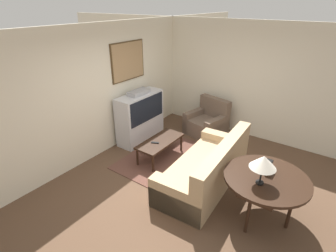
{
  "coord_description": "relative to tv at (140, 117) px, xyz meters",
  "views": [
    {
      "loc": [
        -3.34,
        -2.02,
        3.06
      ],
      "look_at": [
        0.56,
        0.78,
        0.75
      ],
      "focal_mm": 28.0,
      "sensor_mm": 36.0,
      "label": 1
    }
  ],
  "objects": [
    {
      "name": "mantel_clock",
      "position": [
        -0.7,
        -3.14,
        0.25
      ],
      "size": [
        0.16,
        0.1,
        0.18
      ],
      "color": "black",
      "rests_on": "console_table"
    },
    {
      "name": "wall_back",
      "position": [
        -0.84,
        0.33,
        0.77
      ],
      "size": [
        12.0,
        0.1,
        2.7
      ],
      "color": "beige",
      "rests_on": "ground_plane"
    },
    {
      "name": "coffee_table",
      "position": [
        -0.4,
        -0.89,
        -0.21
      ],
      "size": [
        1.11,
        0.5,
        0.42
      ],
      "color": "black",
      "rests_on": "ground_plane"
    },
    {
      "name": "remote",
      "position": [
        -0.55,
        -0.87,
        -0.16
      ],
      "size": [
        0.11,
        0.16,
        0.02
      ],
      "color": "black",
      "rests_on": "coffee_table"
    },
    {
      "name": "table_lamp",
      "position": [
        -1.04,
        -3.14,
        0.51
      ],
      "size": [
        0.36,
        0.36,
        0.45
      ],
      "color": "black",
      "rests_on": "console_table"
    },
    {
      "name": "area_rug",
      "position": [
        -0.36,
        -0.97,
        -0.58
      ],
      "size": [
        1.98,
        1.41,
        0.01
      ],
      "color": "brown",
      "rests_on": "ground_plane"
    },
    {
      "name": "ground_plane",
      "position": [
        -0.86,
        -1.8,
        -0.59
      ],
      "size": [
        12.0,
        12.0,
        0.0
      ],
      "primitive_type": "plane",
      "color": "brown"
    },
    {
      "name": "armchair",
      "position": [
        1.2,
        -1.14,
        -0.3
      ],
      "size": [
        0.97,
        1.01,
        0.88
      ],
      "rotation": [
        0.0,
        0.0,
        -1.79
      ],
      "color": "brown",
      "rests_on": "ground_plane"
    },
    {
      "name": "wall_right",
      "position": [
        1.77,
        -1.8,
        0.76
      ],
      "size": [
        0.06,
        12.0,
        2.7
      ],
      "color": "beige",
      "rests_on": "ground_plane"
    },
    {
      "name": "tv",
      "position": [
        0.0,
        0.0,
        0.0
      ],
      "size": [
        1.22,
        0.46,
        1.24
      ],
      "color": "silver",
      "rests_on": "ground_plane"
    },
    {
      "name": "console_table",
      "position": [
        -0.84,
        -3.18,
        0.09
      ],
      "size": [
        1.23,
        1.23,
        0.74
      ],
      "color": "black",
      "rests_on": "ground_plane"
    },
    {
      "name": "couch",
      "position": [
        -0.59,
        -2.1,
        -0.28
      ],
      "size": [
        2.2,
        1.06,
        0.9
      ],
      "rotation": [
        0.0,
        0.0,
        3.2
      ],
      "color": "tan",
      "rests_on": "ground_plane"
    }
  ]
}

